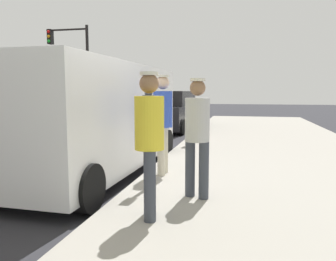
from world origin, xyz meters
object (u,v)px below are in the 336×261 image
Objects in this scene: pedestrian_in_yellow at (149,136)px; traffic_light_corner at (73,57)px; pedestrian_in_gray at (197,130)px; parked_sedan_ahead at (170,112)px; parking_meter_far at (192,108)px; pedestrian_in_blue at (163,118)px; parking_meter_near at (149,121)px; parked_van at (93,116)px.

pedestrian_in_yellow is 0.33× the size of traffic_light_corner.
traffic_light_corner is at bearing 124.06° from pedestrian_in_gray.
pedestrian_in_yellow reaches higher than parked_sedan_ahead.
pedestrian_in_blue reaches higher than parking_meter_far.
parking_meter_far reaches higher than parked_sedan_ahead.
parking_meter_near reaches higher than parked_sedan_ahead.
pedestrian_in_yellow is 15.99m from traffic_light_corner.
pedestrian_in_blue is at bearing -13.11° from parked_van.
pedestrian_in_gray is 0.32× the size of parked_van.
parked_van reaches higher than parked_sedan_ahead.
pedestrian_in_gray is at bearing -80.84° from parking_meter_far.
parking_meter_near is at bearing 106.10° from pedestrian_in_yellow.
parking_meter_far is at bearing 93.47° from pedestrian_in_yellow.
parking_meter_near is 1.95m from parked_van.
parked_van reaches higher than pedestrian_in_blue.
pedestrian_in_gray is 9.72m from parked_sedan_ahead.
parking_meter_near and parking_meter_far have the same top height.
pedestrian_in_blue reaches higher than parked_sedan_ahead.
pedestrian_in_gray reaches higher than parking_meter_far.
pedestrian_in_yellow reaches higher than pedestrian_in_gray.
parking_meter_far is 4.85m from parked_sedan_ahead.
pedestrian_in_gray is (0.78, -4.86, -0.08)m from parking_meter_far.
parking_meter_near is 0.86× the size of pedestrian_in_blue.
pedestrian_in_yellow is at bearing -80.74° from pedestrian_in_blue.
parked_van is 12.98m from traffic_light_corner.
parked_sedan_ahead is at bearing 100.86° from pedestrian_in_yellow.
pedestrian_in_yellow is 3.08m from parked_van.
parked_van is at bearing 145.56° from pedestrian_in_gray.
parking_meter_near is 0.29× the size of parked_van.
pedestrian_in_blue reaches higher than pedestrian_in_gray.
pedestrian_in_yellow is 2.14m from pedestrian_in_blue.
pedestrian_in_blue is at bearing -78.73° from parked_sedan_ahead.
pedestrian_in_blue is 1.55m from parked_van.
pedestrian_in_blue is 8.37m from parked_sedan_ahead.
pedestrian_in_gray is 1.45m from pedestrian_in_blue.
traffic_light_corner is at bearing 152.09° from parked_sedan_ahead.
traffic_light_corner is at bearing 119.50° from parked_van.
parking_meter_near is 1.26m from pedestrian_in_yellow.
pedestrian_in_blue is 0.40× the size of parked_sedan_ahead.
pedestrian_in_yellow is at bearing -116.01° from pedestrian_in_gray.
pedestrian_in_yellow is (0.35, -5.76, -0.05)m from parking_meter_far.
pedestrian_in_blue is at bearing 122.66° from pedestrian_in_gray.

